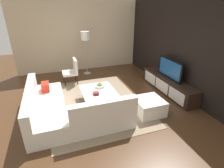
# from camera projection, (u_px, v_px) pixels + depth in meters

# --- Properties ---
(ground_plane) EXTENTS (14.00, 14.00, 0.00)m
(ground_plane) POSITION_uv_depth(u_px,v_px,m) (96.00, 104.00, 5.07)
(ground_plane) COLOR #4C301C
(feature_wall_back) EXTENTS (6.40, 0.12, 2.80)m
(feature_wall_back) POSITION_uv_depth(u_px,v_px,m) (181.00, 49.00, 5.31)
(feature_wall_back) COLOR black
(feature_wall_back) RESTS_ON ground
(side_wall_left) EXTENTS (0.12, 5.20, 2.80)m
(side_wall_left) POSITION_uv_depth(u_px,v_px,m) (80.00, 37.00, 7.31)
(side_wall_left) COLOR beige
(side_wall_left) RESTS_ON ground
(area_rug) EXTENTS (3.42, 2.56, 0.01)m
(area_rug) POSITION_uv_depth(u_px,v_px,m) (95.00, 102.00, 5.15)
(area_rug) COLOR gray
(area_rug) RESTS_ON ground
(media_console) EXTENTS (2.35, 0.47, 0.50)m
(media_console) POSITION_uv_depth(u_px,v_px,m) (168.00, 85.00, 5.69)
(media_console) COLOR black
(media_console) RESTS_ON ground
(television) EXTENTS (1.11, 0.06, 0.61)m
(television) POSITION_uv_depth(u_px,v_px,m) (170.00, 69.00, 5.46)
(television) COLOR black
(television) RESTS_ON media_console
(sectional_couch) EXTENTS (2.33, 2.33, 0.81)m
(sectional_couch) POSITION_uv_depth(u_px,v_px,m) (66.00, 110.00, 4.26)
(sectional_couch) COLOR white
(sectional_couch) RESTS_ON ground
(coffee_table) EXTENTS (1.07, 0.93, 0.38)m
(coffee_table) POSITION_uv_depth(u_px,v_px,m) (98.00, 96.00, 5.10)
(coffee_table) COLOR black
(coffee_table) RESTS_ON ground
(accent_chair_near) EXTENTS (0.57, 0.51, 0.87)m
(accent_chair_near) POSITION_uv_depth(u_px,v_px,m) (72.00, 70.00, 6.31)
(accent_chair_near) COLOR black
(accent_chair_near) RESTS_ON ground
(floor_lamp) EXTENTS (0.33, 0.33, 1.70)m
(floor_lamp) POSITION_uv_depth(u_px,v_px,m) (85.00, 38.00, 6.75)
(floor_lamp) COLOR #A5A5AA
(floor_lamp) RESTS_ON ground
(ottoman) EXTENTS (0.70, 0.70, 0.40)m
(ottoman) POSITION_uv_depth(u_px,v_px,m) (149.00, 106.00, 4.58)
(ottoman) COLOR white
(ottoman) RESTS_ON ground
(fruit_bowl) EXTENTS (0.28, 0.28, 0.13)m
(fruit_bowl) POSITION_uv_depth(u_px,v_px,m) (100.00, 86.00, 5.19)
(fruit_bowl) COLOR silver
(fruit_bowl) RESTS_ON coffee_table
(book_stack) EXTENTS (0.19, 0.15, 0.06)m
(book_stack) POSITION_uv_depth(u_px,v_px,m) (96.00, 93.00, 4.79)
(book_stack) COLOR #1E232D
(book_stack) RESTS_ON coffee_table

